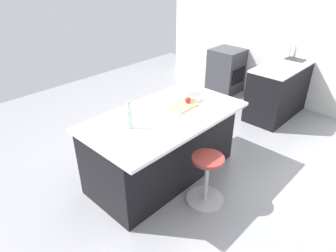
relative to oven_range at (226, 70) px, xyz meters
The scene contains 10 objects.
ground_plane 3.12m from the oven_range, 25.13° to the left, with size 8.18×8.18×0.00m, color gray.
interior_partition_left 1.69m from the oven_range, 104.94° to the left, with size 0.15×5.95×2.88m.
sink_cabinet 1.30m from the oven_range, 90.19° to the left, with size 1.90×0.60×1.19m.
oven_range is the anchor object (origin of this frame).
kitchen_island 3.11m from the oven_range, 19.39° to the left, with size 1.95×1.07×0.89m.
stool_by_window 3.43m from the oven_range, 30.61° to the left, with size 0.44×0.44×0.61m.
cutting_board 2.89m from the oven_range, 22.54° to the left, with size 0.36×0.24×0.02m, color tan.
apple_red 2.80m from the oven_range, 23.24° to the left, with size 0.08×0.08×0.08m, color red.
water_bottle 3.61m from the oven_range, 16.70° to the left, with size 0.06×0.06×0.31m.
fruit_bowl 2.63m from the oven_range, 23.98° to the left, with size 0.23×0.23×0.07m.
Camera 1 is at (2.39, 1.96, 2.51)m, focal length 32.37 mm.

